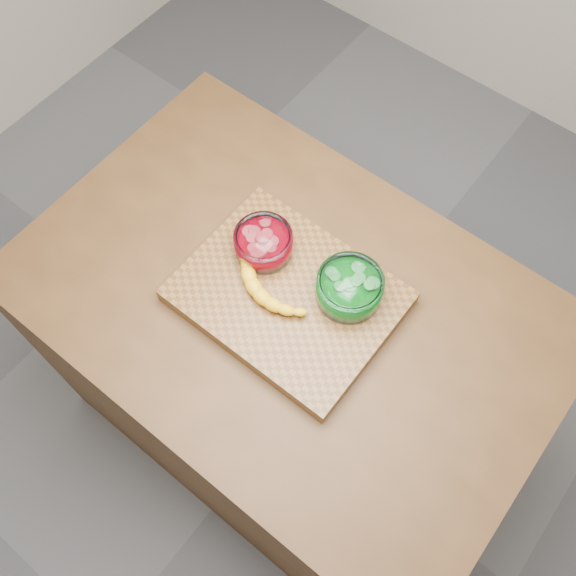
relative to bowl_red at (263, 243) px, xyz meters
The scene contains 6 objects.
ground 0.98m from the bowl_red, 24.72° to the right, with size 3.50×3.50×0.00m, color #5A5B5F.
counter 0.53m from the bowl_red, 24.72° to the right, with size 1.20×0.80×0.90m, color #4A2E16.
cutting_board 0.13m from the bowl_red, 24.72° to the right, with size 0.45×0.35×0.04m, color brown.
bowl_red is the anchor object (origin of this frame).
bowl_green 0.21m from the bowl_red, ahead, with size 0.14×0.14×0.07m.
banana 0.09m from the bowl_red, 36.32° to the right, with size 0.24×0.15×0.04m, color #EDB115, non-canonical shape.
Camera 1 is at (0.38, -0.49, 2.17)m, focal length 40.00 mm.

